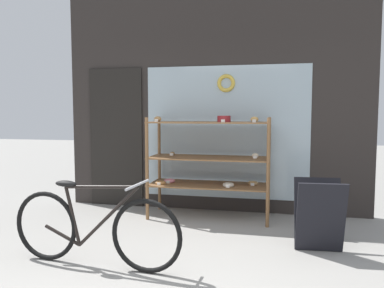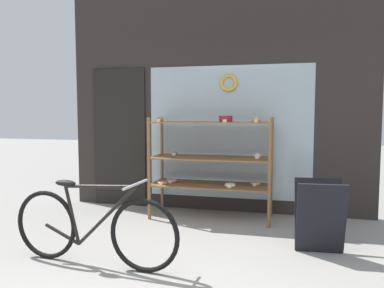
# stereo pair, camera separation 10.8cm
# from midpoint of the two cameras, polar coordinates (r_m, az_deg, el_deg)

# --- Properties ---
(storefront_facade) EXTENTS (4.43, 0.13, 3.85)m
(storefront_facade) POSITION_cam_midpoint_polar(r_m,az_deg,el_deg) (5.48, 2.18, 9.24)
(storefront_facade) COLOR #2D2826
(storefront_facade) RESTS_ON ground_plane
(display_case) EXTENTS (1.62, 0.59, 1.39)m
(display_case) POSITION_cam_midpoint_polar(r_m,az_deg,el_deg) (5.06, 2.04, -1.94)
(display_case) COLOR brown
(display_case) RESTS_ON ground_plane
(bicycle) EXTENTS (1.73, 0.46, 0.81)m
(bicycle) POSITION_cam_midpoint_polar(r_m,az_deg,el_deg) (3.69, -15.64, -12.23)
(bicycle) COLOR black
(bicycle) RESTS_ON ground_plane
(sandwich_board) EXTENTS (0.50, 0.41, 0.74)m
(sandwich_board) POSITION_cam_midpoint_polar(r_m,az_deg,el_deg) (4.12, 18.09, -10.30)
(sandwich_board) COLOR black
(sandwich_board) RESTS_ON ground_plane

